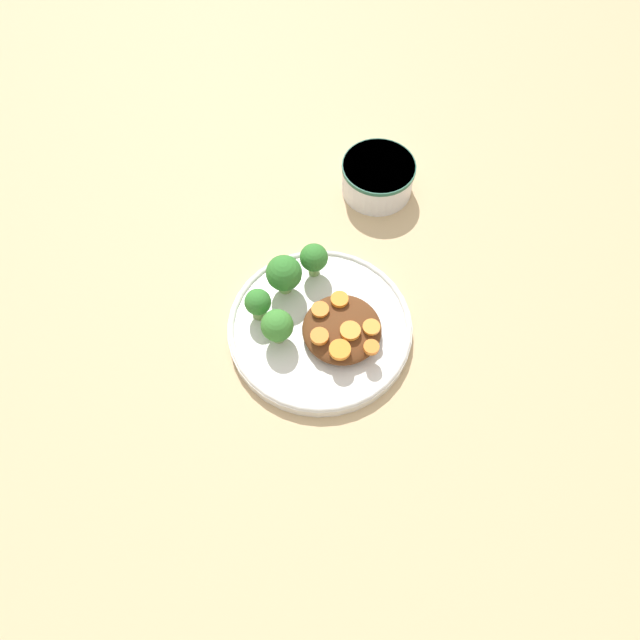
# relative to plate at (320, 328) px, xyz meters

# --- Properties ---
(ground_plane) EXTENTS (4.00, 4.00, 0.00)m
(ground_plane) POSITION_rel_plate_xyz_m (0.00, 0.00, -0.01)
(ground_plane) COLOR tan
(plate) EXTENTS (0.24, 0.24, 0.02)m
(plate) POSITION_rel_plate_xyz_m (0.00, 0.00, 0.00)
(plate) COLOR silver
(plate) RESTS_ON ground_plane
(dip_bowl) EXTENTS (0.11, 0.11, 0.05)m
(dip_bowl) POSITION_rel_plate_xyz_m (0.08, 0.24, 0.02)
(dip_bowl) COLOR silver
(dip_bowl) RESTS_ON ground_plane
(stew_mound) EXTENTS (0.10, 0.10, 0.02)m
(stew_mound) POSITION_rel_plate_xyz_m (0.03, -0.01, 0.02)
(stew_mound) COLOR #5B3319
(stew_mound) RESTS_ON plate
(broccoli_floret_0) EXTENTS (0.05, 0.05, 0.06)m
(broccoli_floret_0) POSITION_rel_plate_xyz_m (-0.05, 0.06, 0.04)
(broccoli_floret_0) COLOR #7FA85B
(broccoli_floret_0) RESTS_ON plate
(broccoli_floret_1) EXTENTS (0.04, 0.04, 0.05)m
(broccoli_floret_1) POSITION_rel_plate_xyz_m (-0.05, -0.02, 0.04)
(broccoli_floret_1) COLOR #7FA85B
(broccoli_floret_1) RESTS_ON plate
(broccoli_floret_2) EXTENTS (0.04, 0.04, 0.05)m
(broccoli_floret_2) POSITION_rel_plate_xyz_m (-0.01, 0.08, 0.04)
(broccoli_floret_2) COLOR #7FA85B
(broccoli_floret_2) RESTS_ON plate
(broccoli_floret_3) EXTENTS (0.03, 0.03, 0.05)m
(broccoli_floret_3) POSITION_rel_plate_xyz_m (-0.08, 0.02, 0.03)
(broccoli_floret_3) COLOR #759E51
(broccoli_floret_3) RESTS_ON plate
(carrot_slice_0) EXTENTS (0.02, 0.02, 0.00)m
(carrot_slice_0) POSITION_rel_plate_xyz_m (0.00, 0.01, 0.03)
(carrot_slice_0) COLOR orange
(carrot_slice_0) RESTS_ON stew_mound
(carrot_slice_1) EXTENTS (0.03, 0.03, 0.01)m
(carrot_slice_1) POSITION_rel_plate_xyz_m (0.04, -0.02, 0.03)
(carrot_slice_1) COLOR orange
(carrot_slice_1) RESTS_ON stew_mound
(carrot_slice_2) EXTENTS (0.02, 0.02, 0.01)m
(carrot_slice_2) POSITION_rel_plate_xyz_m (-0.00, -0.03, 0.03)
(carrot_slice_2) COLOR orange
(carrot_slice_2) RESTS_ON stew_mound
(carrot_slice_3) EXTENTS (0.02, 0.02, 0.00)m
(carrot_slice_3) POSITION_rel_plate_xyz_m (0.06, -0.02, 0.03)
(carrot_slice_3) COLOR orange
(carrot_slice_3) RESTS_ON stew_mound
(carrot_slice_4) EXTENTS (0.03, 0.03, 0.01)m
(carrot_slice_4) POSITION_rel_plate_xyz_m (0.02, -0.05, 0.03)
(carrot_slice_4) COLOR orange
(carrot_slice_4) RESTS_ON stew_mound
(carrot_slice_5) EXTENTS (0.02, 0.02, 0.01)m
(carrot_slice_5) POSITION_rel_plate_xyz_m (0.02, 0.02, 0.03)
(carrot_slice_5) COLOR orange
(carrot_slice_5) RESTS_ON stew_mound
(carrot_slice_6) EXTENTS (0.02, 0.02, 0.01)m
(carrot_slice_6) POSITION_rel_plate_xyz_m (0.06, -0.04, 0.03)
(carrot_slice_6) COLOR orange
(carrot_slice_6) RESTS_ON stew_mound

